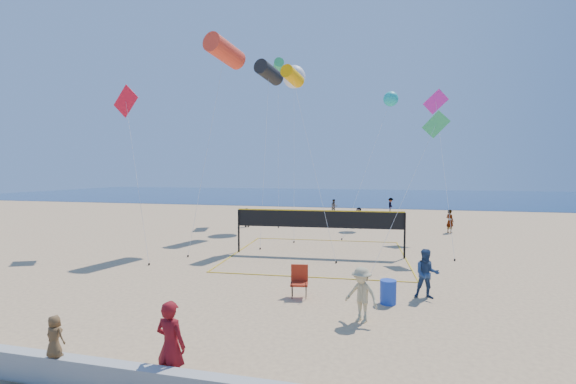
% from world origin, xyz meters
% --- Properties ---
extents(ground, '(120.00, 120.00, 0.00)m').
position_xyz_m(ground, '(0.00, 0.00, 0.00)').
color(ground, '#DAAF7B').
rests_on(ground, ground).
extents(ocean, '(140.00, 50.00, 0.03)m').
position_xyz_m(ocean, '(0.00, 62.00, 0.01)').
color(ocean, navy).
rests_on(ocean, ground).
extents(woman, '(0.71, 0.52, 1.81)m').
position_xyz_m(woman, '(-0.24, -2.65, 0.90)').
color(woman, maroon).
rests_on(woman, ground).
extents(toddler, '(0.44, 0.30, 0.85)m').
position_xyz_m(toddler, '(-2.59, -3.06, 1.03)').
color(toddler, brown).
rests_on(toddler, seawall).
extents(bystander_a, '(0.84, 0.66, 1.70)m').
position_xyz_m(bystander_a, '(5.34, 4.45, 0.85)').
color(bystander_a, navy).
rests_on(bystander_a, ground).
extents(bystander_b, '(1.19, 1.00, 1.60)m').
position_xyz_m(bystander_b, '(3.27, 1.80, 0.80)').
color(bystander_b, tan).
rests_on(bystander_b, ground).
extents(far_person_0, '(0.93, 0.78, 1.49)m').
position_xyz_m(far_person_0, '(-6.50, 19.21, 0.74)').
color(far_person_0, gray).
rests_on(far_person_0, ground).
extents(far_person_1, '(1.47, 1.16, 1.56)m').
position_xyz_m(far_person_1, '(2.11, 21.12, 0.78)').
color(far_person_1, gray).
rests_on(far_person_1, ground).
extents(far_person_2, '(0.69, 0.72, 1.67)m').
position_xyz_m(far_person_2, '(8.58, 19.80, 0.83)').
color(far_person_2, gray).
rests_on(far_person_2, ground).
extents(far_person_3, '(0.89, 0.80, 1.51)m').
position_xyz_m(far_person_3, '(-0.89, 30.20, 0.76)').
color(far_person_3, gray).
rests_on(far_person_3, ground).
extents(far_person_4, '(0.78, 1.12, 1.58)m').
position_xyz_m(far_person_4, '(4.83, 33.03, 0.79)').
color(far_person_4, gray).
rests_on(far_person_4, ground).
extents(camp_chair, '(0.67, 0.80, 1.22)m').
position_xyz_m(camp_chair, '(1.06, 3.55, 0.63)').
color(camp_chair, '#A52712').
rests_on(camp_chair, ground).
extents(trash_barrel, '(0.67, 0.67, 0.79)m').
position_xyz_m(trash_barrel, '(4.05, 3.55, 0.39)').
color(trash_barrel, '#1B3FB4').
rests_on(trash_barrel, ground).
extents(volleyball_net, '(9.34, 9.20, 2.36)m').
position_xyz_m(volleyball_net, '(0.65, 10.36, 1.62)').
color(volleyball_net, black).
rests_on(volleyball_net, ground).
extents(kite_0, '(1.76, 5.40, 12.20)m').
position_xyz_m(kite_0, '(-5.26, 12.19, 11.43)').
color(kite_0, red).
rests_on(kite_0, ground).
extents(kite_1, '(2.30, 8.17, 12.23)m').
position_xyz_m(kite_1, '(-4.20, 17.78, 11.51)').
color(kite_1, black).
rests_on(kite_1, ground).
extents(kite_2, '(3.77, 5.55, 10.55)m').
position_xyz_m(kite_2, '(-1.41, 13.28, 10.02)').
color(kite_2, '#FFB002').
rests_on(kite_2, ground).
extents(kite_3, '(4.51, 3.63, 9.21)m').
position_xyz_m(kite_3, '(-10.06, 9.59, 7.93)').
color(kite_3, red).
rests_on(kite_3, ground).
extents(kite_4, '(3.87, 5.57, 7.53)m').
position_xyz_m(kite_4, '(6.31, 11.76, 6.35)').
color(kite_4, '#35B965').
rests_on(kite_4, ground).
extents(kite_5, '(1.70, 8.01, 9.91)m').
position_xyz_m(kite_5, '(7.30, 18.01, 8.54)').
color(kite_5, '#EB27B3').
rests_on(kite_5, ground).
extents(kite_6, '(2.93, 8.96, 12.88)m').
position_xyz_m(kite_6, '(-3.12, 21.24, 11.97)').
color(kite_6, white).
rests_on(kite_6, ground).
extents(kite_7, '(3.93, 9.56, 10.97)m').
position_xyz_m(kite_7, '(4.48, 23.87, 10.35)').
color(kite_7, '#1CBDB7').
rests_on(kite_7, ground).
extents(kite_8, '(2.26, 6.49, 14.36)m').
position_xyz_m(kite_8, '(-5.34, 24.54, 13.78)').
color(kite_8, '#35B965').
rests_on(kite_8, ground).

